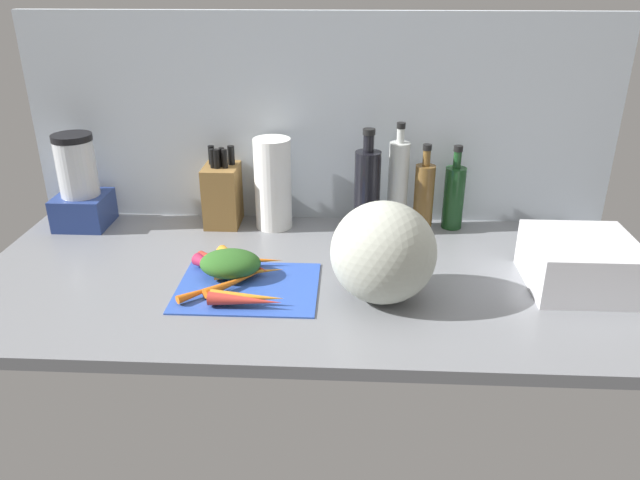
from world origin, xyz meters
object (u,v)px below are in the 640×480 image
Objects in this scene: bottle_1 at (398,185)px; bottle_2 at (424,197)px; knife_block at (223,194)px; dish_rack at (581,263)px; carrot_9 at (245,300)px; bottle_0 at (367,191)px; carrot_6 at (209,265)px; carrot_1 at (252,265)px; winter_squash at (383,253)px; carrot_7 at (223,264)px; paper_towel_roll at (273,184)px; carrot_5 at (254,260)px; blender_appliance at (80,187)px; cutting_board at (248,287)px; carrot_4 at (249,272)px; carrot_3 at (237,261)px; bottle_3 at (454,196)px; carrot_2 at (247,297)px; carrot_8 at (202,291)px; carrot_0 at (233,282)px.

bottle_1 is 1.22× the size of bottle_2.
knife_block reaches higher than dish_rack.
bottle_0 is (27.91, 45.83, 10.31)cm from carrot_9.
dish_rack is at bearing -20.30° from knife_block.
bottle_0 is 0.97× the size of bottle_1.
carrot_6 is 90.38cm from dish_rack.
dish_rack is (79.75, -2.34, 3.72)cm from carrot_1.
carrot_1 is 50.36cm from bottle_1.
bottle_0 is at bearing 94.30° from winter_squash.
paper_towel_roll is (9.21, 30.64, 10.93)cm from carrot_7.
winter_squash is at bearing 12.26° from carrot_9.
knife_block reaches higher than carrot_5.
carrot_9 is at bearing -90.89° from paper_towel_roll.
carrot_7 is at bearing -31.25° from blender_appliance.
knife_block is 42.76cm from bottle_0.
carrot_4 reaches higher than cutting_board.
carrot_4 is 1.63× the size of carrot_6.
cutting_board is at bearing -134.20° from bottle_1.
winter_squash is (36.09, -13.21, 9.40)cm from carrot_3.
bottle_2 is (55.98, 30.99, 7.98)cm from carrot_6.
carrot_3 reaches higher than carrot_7.
knife_block is at bearing -179.46° from bottle_3.
carrot_4 is 65.99cm from bottle_3.
bottle_0 reaches higher than carrot_6.
carrot_2 is 48.44cm from paper_towel_roll.
carrot_4 is (-0.15, -3.46, -0.26)cm from carrot_1.
carrot_7 reaches higher than carrot_8.
carrot_3 is 52.32cm from bottle_1.
bottle_3 is at bearing 35.82° from carrot_0.
bottle_1 is (36.52, 47.69, 10.97)cm from carrot_2.
knife_block is 41.40cm from blender_appliance.
bottle_2 reaches higher than carrot_4.
carrot_2 is 1.05× the size of carrot_7.
winter_squash is 95.33cm from blender_appliance.
carrot_9 is 65.61cm from bottle_2.
carrot_1 is at bearing -136.21° from bottle_0.
carrot_2 is at bearing -73.44° from carrot_3.
carrot_2 reaches higher than carrot_4.
carrot_5 is (-1.53, 19.68, -0.41)cm from carrot_2.
carrot_7 is at bearing -152.09° from bottle_3.
dish_rack is (82.85, 6.49, 4.01)cm from carrot_0.
carrot_2 is 0.63× the size of paper_towel_roll.
carrot_1 is 0.46× the size of winter_squash.
winter_squash is at bearing -3.90° from carrot_0.
carrot_6 is 0.38× the size of blender_appliance.
carrot_0 is 0.65× the size of bottle_3.
carrot_0 is 7.86cm from carrot_8.
carrot_3 is 6.71cm from carrot_4.
cutting_board is 68.46cm from bottle_3.
bottle_0 is 1.24× the size of dish_rack.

